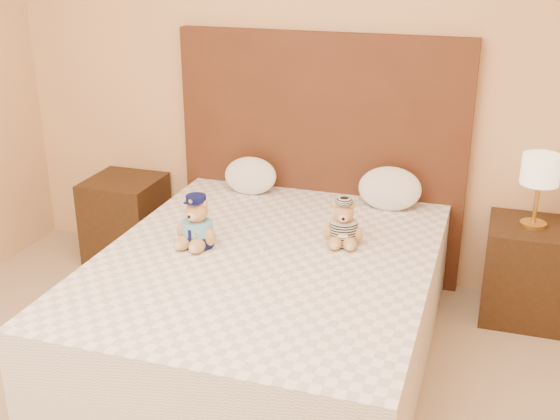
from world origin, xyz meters
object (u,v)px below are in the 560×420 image
(nightstand_left, at_px, (126,219))
(pillow_left, at_px, (250,174))
(teddy_prisoner, at_px, (343,223))
(bed, at_px, (267,305))
(nightstand_right, at_px, (526,271))
(pillow_right, at_px, (390,187))
(teddy_police, at_px, (197,221))
(lamp, at_px, (540,173))

(nightstand_left, xyz_separation_m, pillow_left, (0.86, 0.03, 0.39))
(teddy_prisoner, height_order, pillow_left, teddy_prisoner)
(bed, height_order, nightstand_right, same)
(pillow_right, bearing_deg, teddy_prisoner, -103.09)
(teddy_police, bearing_deg, nightstand_right, 34.63)
(teddy_prisoner, bearing_deg, bed, -153.46)
(nightstand_right, height_order, pillow_right, pillow_right)
(bed, relative_size, pillow_right, 5.53)
(nightstand_left, bearing_deg, teddy_prisoner, -19.31)
(teddy_police, xyz_separation_m, pillow_right, (0.83, 0.82, -0.01))
(lamp, distance_m, pillow_right, 0.81)
(nightstand_right, distance_m, lamp, 0.57)
(nightstand_right, xyz_separation_m, teddy_prisoner, (-0.92, -0.55, 0.39))
(teddy_prisoner, bearing_deg, nightstand_right, 20.15)
(nightstand_right, xyz_separation_m, pillow_right, (-0.79, 0.03, 0.40))
(bed, distance_m, pillow_right, 1.03)
(nightstand_left, bearing_deg, nightstand_right, 0.00)
(lamp, xyz_separation_m, pillow_left, (-1.64, 0.03, -0.18))
(pillow_left, bearing_deg, teddy_prisoner, -39.29)
(teddy_police, height_order, pillow_left, teddy_police)
(lamp, relative_size, pillow_left, 1.22)
(bed, height_order, teddy_police, teddy_police)
(teddy_police, relative_size, pillow_left, 0.81)
(teddy_prisoner, bearing_deg, pillow_left, 130.00)
(nightstand_left, distance_m, pillow_left, 0.95)
(teddy_police, xyz_separation_m, teddy_prisoner, (0.69, 0.24, -0.02))
(bed, relative_size, nightstand_right, 3.64)
(teddy_prisoner, relative_size, pillow_right, 0.65)
(teddy_police, xyz_separation_m, pillow_left, (-0.02, 0.82, -0.02))
(nightstand_left, distance_m, lamp, 2.56)
(bed, height_order, lamp, lamp)
(nightstand_right, distance_m, pillow_right, 0.89)
(lamp, xyz_separation_m, teddy_prisoner, (-0.92, -0.55, -0.18))
(bed, relative_size, pillow_left, 6.08)
(nightstand_left, distance_m, nightstand_right, 2.50)
(lamp, bearing_deg, bed, -147.38)
(lamp, height_order, pillow_right, lamp)
(bed, distance_m, lamp, 1.59)
(teddy_police, distance_m, teddy_prisoner, 0.73)
(nightstand_left, bearing_deg, lamp, 0.00)
(bed, distance_m, nightstand_left, 1.48)
(bed, xyz_separation_m, teddy_police, (-0.37, 0.01, 0.41))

